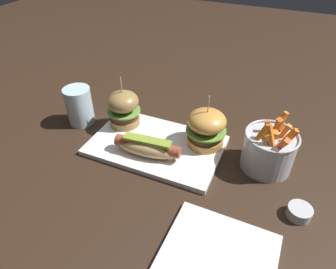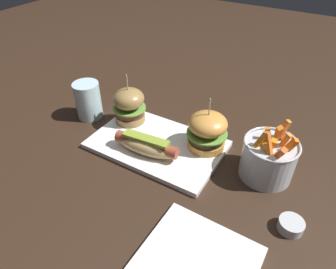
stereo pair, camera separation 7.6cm
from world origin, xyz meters
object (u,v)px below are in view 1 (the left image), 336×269
Objects in this scene: platter_main at (156,145)px; side_plate at (216,263)px; fries_bucket at (269,150)px; sauce_ramekin at (299,212)px; hot_dog at (148,147)px; slider_left at (124,108)px; water_glass at (79,106)px; slider_right at (206,128)px.

platter_main reaches higher than side_plate.
sauce_ramekin is (0.09, -0.13, -0.04)m from fries_bucket.
slider_left is (-0.12, 0.10, 0.03)m from hot_dog.
platter_main is 0.28m from fries_bucket.
hot_dog is 0.37m from sauce_ramekin.
water_glass is (-0.25, 0.02, 0.05)m from platter_main.
sauce_ramekin is at bearing -5.24° from hot_dog.
slider_right reaches higher than platter_main.
hot_dog is 0.84× the size of side_plate.
hot_dog is 0.32m from side_plate.
slider_right is 0.70× the size of side_plate.
water_glass is (-0.13, -0.03, -0.01)m from slider_left.
side_plate is (-0.13, -0.17, -0.01)m from sauce_ramekin.
slider_left is 0.47m from side_plate.
fries_bucket is at bearing 9.12° from platter_main.
slider_left is 0.13m from water_glass.
fries_bucket reaches higher than side_plate.
fries_bucket is at bearing 82.65° from side_plate.
sauce_ramekin is at bearing -9.42° from water_glass.
slider_left is (-0.12, 0.05, 0.06)m from platter_main.
sauce_ramekin is (0.36, -0.08, 0.01)m from platter_main.
slider_left is 2.91× the size of sauce_ramekin.
hot_dog is 1.19× the size of slider_right.
slider_right is 0.37m from water_glass.
hot_dog is 1.17× the size of slider_left.
water_glass is at bearing 170.58° from sauce_ramekin.
slider_right is (0.12, 0.10, 0.03)m from hot_dog.
side_plate is (-0.04, -0.30, -0.05)m from fries_bucket.
side_plate is (0.36, -0.30, -0.06)m from slider_left.
hot_dog is 0.26m from water_glass.
fries_bucket is 0.72× the size of side_plate.
fries_bucket is (0.28, 0.04, 0.04)m from platter_main.
hot_dog reaches higher than side_plate.
fries_bucket is at bearing 125.02° from sauce_ramekin.
hot_dog reaches higher than platter_main.
sauce_ramekin is at bearing 53.53° from side_plate.
water_glass is (-0.37, -0.03, -0.01)m from slider_right.
hot_dog is at bearing -161.45° from fries_bucket.
slider_right is at bearing 1.32° from slider_left.
platter_main is at bearing -21.51° from slider_left.
platter_main is 0.26m from water_glass.
platter_main is 0.14m from slider_left.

